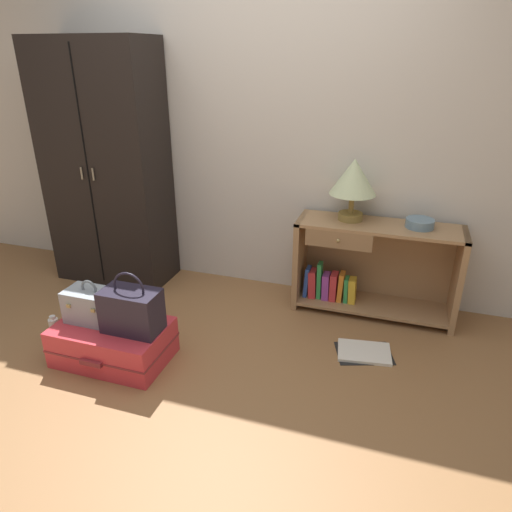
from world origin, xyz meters
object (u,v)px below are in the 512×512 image
table_lamp (354,179)px  open_book_on_floor (364,352)px  bookshelf (368,267)px  wardrobe (106,167)px  handbag (132,310)px  bowl (420,223)px  suitcase_large (113,342)px  bottle (55,328)px  train_case (92,305)px

table_lamp → open_book_on_floor: bearing=-69.5°
bookshelf → open_book_on_floor: (0.06, -0.57, -0.33)m
bookshelf → table_lamp: size_ratio=2.63×
wardrobe → handbag: (0.80, -1.04, -0.56)m
wardrobe → open_book_on_floor: (2.12, -0.51, -0.92)m
table_lamp → open_book_on_floor: size_ratio=1.06×
wardrobe → bookshelf: (2.06, 0.06, -0.60)m
bowl → suitcase_large: bearing=-147.1°
bookshelf → bottle: (-1.92, -1.03, -0.26)m
bottle → open_book_on_floor: size_ratio=0.42×
train_case → table_lamp: bearing=38.5°
table_lamp → handbag: table_lamp is taller
wardrobe → suitcase_large: size_ratio=2.73×
table_lamp → handbag: 1.68m
open_book_on_floor → suitcase_large: bearing=-160.2°
bookshelf → open_book_on_floor: size_ratio=2.79×
table_lamp → open_book_on_floor: table_lamp is taller
handbag → open_book_on_floor: (1.32, 0.53, -0.37)m
bookshelf → handbag: (-1.26, -1.10, 0.04)m
open_book_on_floor → handbag: bearing=-158.1°
handbag → suitcase_large: bearing=-179.4°
bowl → suitcase_large: bowl is taller
bookshelf → handbag: bookshelf is taller
wardrobe → train_case: (0.51, -1.02, -0.59)m
bowl → suitcase_large: size_ratio=0.27×
bookshelf → bottle: bearing=-151.7°
wardrobe → bowl: 2.37m
table_lamp → bowl: 0.53m
train_case → bottle: train_case is taller
bottle → wardrobe: bearing=98.1°
train_case → handbag: (0.29, -0.02, 0.03)m
handbag → table_lamp: bearing=45.7°
wardrobe → bowl: wardrobe is taller
wardrobe → bowl: bearing=1.6°
handbag → bottle: size_ratio=2.24×
suitcase_large → bowl: bearing=32.9°
handbag → bottle: (-0.67, 0.07, -0.30)m
wardrobe → train_case: wardrobe is taller
bowl → bottle: size_ratio=1.10×
wardrobe → suitcase_large: wardrobe is taller
table_lamp → bottle: bearing=-149.1°
bookshelf → open_book_on_floor: bookshelf is taller
bottle → table_lamp: bearing=30.9°
wardrobe → handbag: bearing=-52.4°
bowl → suitcase_large: (-1.72, -1.11, -0.59)m
train_case → handbag: bearing=-3.6°
wardrobe → handbag: wardrobe is taller
bowl → handbag: bearing=-144.6°
wardrobe → table_lamp: size_ratio=4.35×
bowl → bookshelf: bearing=-179.0°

